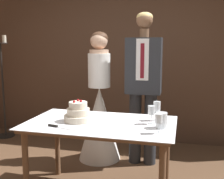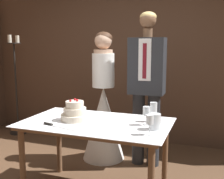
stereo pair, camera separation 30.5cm
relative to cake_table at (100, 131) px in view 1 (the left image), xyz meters
The scene contains 11 objects.
wall_back 1.92m from the cake_table, 90.53° to the left, with size 5.41×0.12×2.59m, color #513828.
cake_table is the anchor object (origin of this frame).
tiered_cake 0.27m from the cake_table, behind, with size 0.28×0.28×0.21m.
cake_knife 0.40m from the cake_table, 138.45° to the right, with size 0.42×0.12×0.02m.
wine_glass_near 0.63m from the cake_table, 19.51° to the right, with size 0.06×0.06×0.17m.
wine_glass_middle 0.52m from the cake_table, ahead, with size 0.07×0.07×0.17m.
wine_glass_far 0.59m from the cake_table, 21.99° to the left, with size 0.07×0.07×0.19m.
hurricane_candle 0.59m from the cake_table, ahead, with size 0.10×0.10×0.14m.
bride 0.94m from the cake_table, 107.46° to the left, with size 0.54×0.54×1.64m.
groom 1.00m from the cake_table, 72.53° to the left, with size 0.42×0.25×1.86m.
candle_stand 2.45m from the cake_table, 145.93° to the left, with size 0.28×0.28×1.64m.
Camera 1 is at (0.76, -2.17, 1.48)m, focal length 45.00 mm.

